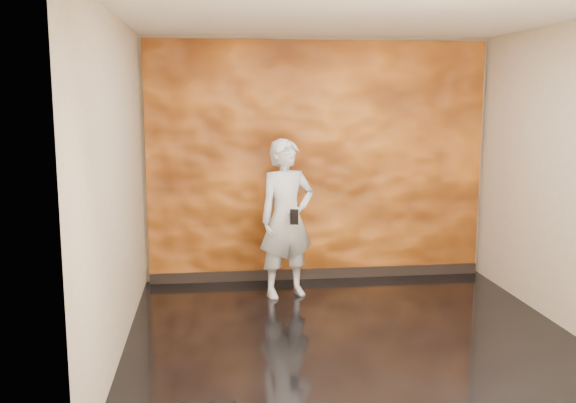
# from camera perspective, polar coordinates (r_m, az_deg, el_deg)

# --- Properties ---
(room) EXTENTS (4.02, 4.02, 2.81)m
(room) POSITION_cam_1_polar(r_m,az_deg,el_deg) (5.51, 6.04, 1.67)
(room) COLOR black
(room) RESTS_ON ground
(feature_wall) EXTENTS (3.90, 0.06, 2.75)m
(feature_wall) POSITION_cam_1_polar(r_m,az_deg,el_deg) (7.43, 2.65, 3.53)
(feature_wall) COLOR orange
(feature_wall) RESTS_ON ground
(baseboard) EXTENTS (3.90, 0.04, 0.12)m
(baseboard) POSITION_cam_1_polar(r_m,az_deg,el_deg) (7.63, 2.63, -6.40)
(baseboard) COLOR black
(baseboard) RESTS_ON ground
(man) EXTENTS (0.71, 0.57, 1.69)m
(man) POSITION_cam_1_polar(r_m,az_deg,el_deg) (6.81, -0.13, -1.53)
(man) COLOR #A1A6B1
(man) RESTS_ON ground
(phone) EXTENTS (0.09, 0.04, 0.16)m
(phone) POSITION_cam_1_polar(r_m,az_deg,el_deg) (6.57, 0.56, -1.38)
(phone) COLOR black
(phone) RESTS_ON man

